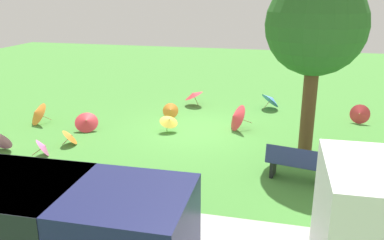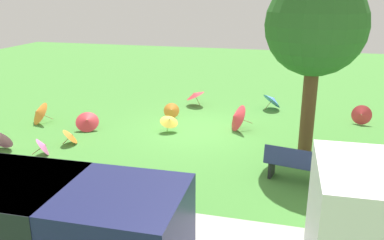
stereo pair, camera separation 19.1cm
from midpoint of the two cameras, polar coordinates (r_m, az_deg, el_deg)
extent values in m
plane|color=#478C38|center=(13.68, 0.46, -1.47)|extent=(40.00, 40.00, 0.00)
cube|color=#191E4C|center=(7.35, -19.55, -13.28)|extent=(4.63, 1.98, 1.35)
cube|color=black|center=(7.67, -25.79, -9.35)|extent=(2.61, 1.97, 0.55)
cylinder|color=black|center=(9.10, -24.86, -11.07)|extent=(0.76, 0.23, 0.76)
cylinder|color=black|center=(7.71, -4.72, -14.75)|extent=(0.76, 0.23, 0.76)
cube|color=navy|center=(10.35, 14.34, -5.95)|extent=(1.66, 0.75, 0.05)
cube|color=navy|center=(10.08, 14.21, -5.20)|extent=(1.59, 0.42, 0.45)
cube|color=black|center=(10.55, 10.82, -6.55)|extent=(0.16, 0.41, 0.45)
cube|color=black|center=(10.36, 17.74, -7.59)|extent=(0.16, 0.41, 0.45)
cylinder|color=brown|center=(11.96, 15.66, 2.04)|extent=(0.40, 0.40, 2.81)
sphere|color=#286023|center=(11.58, 16.60, 12.69)|extent=(2.73, 2.73, 2.73)
cylinder|color=tan|center=(13.00, -17.69, -2.84)|extent=(0.24, 0.14, 0.24)
cone|color=orange|center=(12.94, -17.08, -2.21)|extent=(0.68, 0.73, 0.49)
sphere|color=tan|center=(12.93, -16.95, -2.07)|extent=(0.06, 0.06, 0.05)
cylinder|color=tan|center=(15.35, -20.27, 0.38)|extent=(0.29, 0.34, 0.31)
cone|color=orange|center=(15.23, -21.36, 0.89)|extent=(1.06, 1.03, 0.81)
sphere|color=tan|center=(15.20, -21.66, 1.03)|extent=(0.06, 0.06, 0.05)
sphere|color=tan|center=(13.18, -25.72, -2.04)|extent=(0.04, 0.05, 0.05)
cylinder|color=tan|center=(13.80, 7.06, -0.06)|extent=(0.47, 0.24, 0.24)
cone|color=#D8383F|center=(13.65, 5.72, 0.44)|extent=(0.89, 1.06, 0.92)
sphere|color=tan|center=(13.61, 5.34, 0.57)|extent=(0.06, 0.05, 0.05)
cylinder|color=tan|center=(15.71, 22.26, 0.74)|extent=(0.12, 0.40, 0.15)
cone|color=#D8383F|center=(15.43, 22.19, 0.79)|extent=(0.75, 0.51, 0.70)
sphere|color=tan|center=(15.35, 22.18, 0.80)|extent=(0.05, 0.05, 0.05)
cylinder|color=tan|center=(14.21, -14.91, -0.71)|extent=(0.14, 0.27, 0.30)
cone|color=#D8383F|center=(13.98, -15.02, -0.20)|extent=(0.97, 0.92, 0.63)
sphere|color=tan|center=(13.92, -15.04, -0.06)|extent=(0.05, 0.06, 0.05)
cylinder|color=tan|center=(16.57, 0.27, 2.73)|extent=(0.21, 0.04, 0.41)
cone|color=#D8383F|center=(16.52, -0.16, 3.62)|extent=(0.83, 0.84, 0.47)
sphere|color=tan|center=(16.51, -0.26, 3.83)|extent=(0.05, 0.04, 0.05)
cylinder|color=tan|center=(12.37, -21.36, -4.16)|extent=(0.27, 0.20, 0.21)
cone|color=pink|center=(12.32, -20.52, -3.54)|extent=(0.65, 0.70, 0.54)
sphere|color=tan|center=(12.31, -20.33, -3.40)|extent=(0.06, 0.06, 0.05)
cylinder|color=tan|center=(16.30, 10.11, 2.07)|extent=(0.27, 0.20, 0.34)
cone|color=#4C8CE5|center=(16.35, 10.77, 2.90)|extent=(1.05, 1.07, 0.67)
sphere|color=tan|center=(16.37, 10.95, 3.12)|extent=(0.06, 0.06, 0.05)
cylinder|color=tan|center=(13.61, -3.84, -0.86)|extent=(0.14, 0.16, 0.34)
cone|color=yellow|center=(13.44, -3.67, -0.10)|extent=(0.85, 0.84, 0.39)
sphere|color=tan|center=(13.39, -3.62, 0.10)|extent=(0.06, 0.06, 0.05)
cylinder|color=tan|center=(15.20, -3.35, 1.18)|extent=(0.09, 0.30, 0.18)
cone|color=orange|center=(14.98, -3.42, 1.37)|extent=(0.65, 0.51, 0.57)
sphere|color=tan|center=(14.92, -3.43, 1.42)|extent=(0.05, 0.06, 0.05)
camera|label=1|loc=(0.10, -90.43, -0.14)|focal=37.92mm
camera|label=2|loc=(0.10, 89.57, 0.14)|focal=37.92mm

